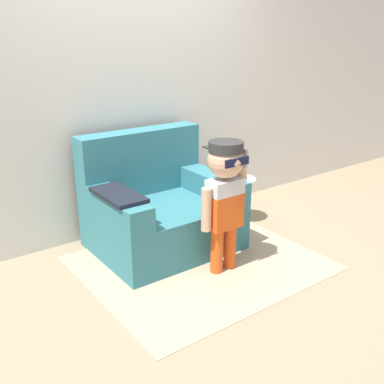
{
  "coord_description": "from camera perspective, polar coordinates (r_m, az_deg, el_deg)",
  "views": [
    {
      "loc": [
        -1.89,
        -2.66,
        1.69
      ],
      "look_at": [
        0.0,
        -0.08,
        0.55
      ],
      "focal_mm": 42.0,
      "sensor_mm": 36.0,
      "label": 1
    }
  ],
  "objects": [
    {
      "name": "rug",
      "position": [
        3.54,
        1.09,
        -8.9
      ],
      "size": [
        1.73,
        1.49,
        0.01
      ],
      "color": "tan",
      "rests_on": "ground_plane"
    },
    {
      "name": "person_child",
      "position": [
        3.19,
        4.17,
        0.64
      ],
      "size": [
        0.4,
        0.3,
        0.99
      ],
      "color": "#E05119",
      "rests_on": "ground_plane"
    },
    {
      "name": "wall_back",
      "position": [
        3.93,
        -7.64,
        13.72
      ],
      "size": [
        10.0,
        0.05,
        2.6
      ],
      "color": "silver",
      "rests_on": "ground_plane"
    },
    {
      "name": "side_table",
      "position": [
        4.2,
        5.96,
        -0.44
      ],
      "size": [
        0.31,
        0.31,
        0.43
      ],
      "color": "white",
      "rests_on": "ground_plane"
    },
    {
      "name": "ground_plane",
      "position": [
        3.68,
        -0.85,
        -7.79
      ],
      "size": [
        10.0,
        10.0,
        0.0
      ],
      "primitive_type": "plane",
      "color": "#998466"
    },
    {
      "name": "armchair",
      "position": [
        3.72,
        -4.25,
        -2.07
      ],
      "size": [
        1.11,
        0.9,
        0.93
      ],
      "color": "teal",
      "rests_on": "ground_plane"
    }
  ]
}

